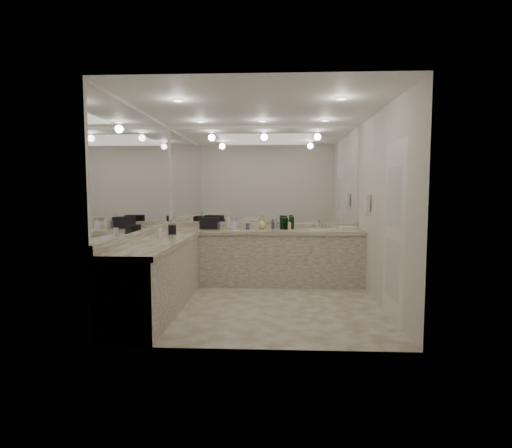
{
  "coord_description": "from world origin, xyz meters",
  "views": [
    {
      "loc": [
        0.19,
        -5.23,
        1.54
      ],
      "look_at": [
        -0.07,
        0.4,
        1.05
      ],
      "focal_mm": 28.0,
      "sensor_mm": 36.0,
      "label": 1
    }
  ],
  "objects_px": {
    "soap_bottle_b": "(234,224)",
    "soap_bottle_c": "(261,223)",
    "wall_phone": "(368,203)",
    "sink": "(322,230)",
    "hand_towel": "(348,228)",
    "black_toiletry_bag": "(210,223)",
    "soap_bottle_a": "(228,222)",
    "cream_cosmetic_case": "(251,224)"
  },
  "relations": [
    {
      "from": "wall_phone",
      "to": "soap_bottle_a",
      "type": "xyz_separation_m",
      "value": [
        -2.13,
        0.57,
        -0.33
      ]
    },
    {
      "from": "wall_phone",
      "to": "soap_bottle_b",
      "type": "distance_m",
      "value": 2.09
    },
    {
      "from": "hand_towel",
      "to": "black_toiletry_bag",
      "type": "bearing_deg",
      "value": 179.9
    },
    {
      "from": "soap_bottle_c",
      "to": "sink",
      "type": "bearing_deg",
      "value": -2.44
    },
    {
      "from": "soap_bottle_b",
      "to": "soap_bottle_c",
      "type": "distance_m",
      "value": 0.45
    },
    {
      "from": "soap_bottle_a",
      "to": "cream_cosmetic_case",
      "type": "bearing_deg",
      "value": 2.3
    },
    {
      "from": "black_toiletry_bag",
      "to": "soap_bottle_a",
      "type": "xyz_separation_m",
      "value": [
        0.3,
        0.03,
        0.03
      ]
    },
    {
      "from": "hand_towel",
      "to": "wall_phone",
      "type": "bearing_deg",
      "value": -70.95
    },
    {
      "from": "cream_cosmetic_case",
      "to": "soap_bottle_b",
      "type": "relative_size",
      "value": 1.55
    },
    {
      "from": "black_toiletry_bag",
      "to": "soap_bottle_a",
      "type": "distance_m",
      "value": 0.31
    },
    {
      "from": "sink",
      "to": "hand_towel",
      "type": "distance_m",
      "value": 0.42
    },
    {
      "from": "sink",
      "to": "soap_bottle_c",
      "type": "distance_m",
      "value": 0.98
    },
    {
      "from": "soap_bottle_c",
      "to": "black_toiletry_bag",
      "type": "bearing_deg",
      "value": -179.83
    },
    {
      "from": "soap_bottle_b",
      "to": "soap_bottle_c",
      "type": "bearing_deg",
      "value": 12.46
    },
    {
      "from": "sink",
      "to": "hand_towel",
      "type": "relative_size",
      "value": 1.71
    },
    {
      "from": "wall_phone",
      "to": "soap_bottle_a",
      "type": "bearing_deg",
      "value": 164.94
    },
    {
      "from": "wall_phone",
      "to": "cream_cosmetic_case",
      "type": "height_order",
      "value": "wall_phone"
    },
    {
      "from": "black_toiletry_bag",
      "to": "soap_bottle_c",
      "type": "bearing_deg",
      "value": 0.17
    },
    {
      "from": "wall_phone",
      "to": "soap_bottle_b",
      "type": "relative_size",
      "value": 1.28
    },
    {
      "from": "cream_cosmetic_case",
      "to": "soap_bottle_a",
      "type": "xyz_separation_m",
      "value": [
        -0.38,
        -0.02,
        0.03
      ]
    },
    {
      "from": "sink",
      "to": "hand_towel",
      "type": "bearing_deg",
      "value": 4.79
    },
    {
      "from": "wall_phone",
      "to": "black_toiletry_bag",
      "type": "bearing_deg",
      "value": 167.5
    },
    {
      "from": "black_toiletry_bag",
      "to": "hand_towel",
      "type": "relative_size",
      "value": 1.23
    },
    {
      "from": "sink",
      "to": "black_toiletry_bag",
      "type": "xyz_separation_m",
      "value": [
        -1.83,
        0.04,
        0.1
      ]
    },
    {
      "from": "wall_phone",
      "to": "soap_bottle_b",
      "type": "bearing_deg",
      "value": 167.53
    },
    {
      "from": "wall_phone",
      "to": "soap_bottle_a",
      "type": "distance_m",
      "value": 2.23
    },
    {
      "from": "cream_cosmetic_case",
      "to": "hand_towel",
      "type": "height_order",
      "value": "cream_cosmetic_case"
    },
    {
      "from": "cream_cosmetic_case",
      "to": "hand_towel",
      "type": "distance_m",
      "value": 1.56
    },
    {
      "from": "wall_phone",
      "to": "soap_bottle_c",
      "type": "relative_size",
      "value": 1.24
    },
    {
      "from": "black_toiletry_bag",
      "to": "soap_bottle_c",
      "type": "distance_m",
      "value": 0.85
    },
    {
      "from": "sink",
      "to": "cream_cosmetic_case",
      "type": "height_order",
      "value": "cream_cosmetic_case"
    },
    {
      "from": "soap_bottle_b",
      "to": "soap_bottle_c",
      "type": "xyz_separation_m",
      "value": [
        0.44,
        0.1,
        0.0
      ]
    },
    {
      "from": "wall_phone",
      "to": "hand_towel",
      "type": "distance_m",
      "value": 0.71
    },
    {
      "from": "wall_phone",
      "to": "hand_towel",
      "type": "xyz_separation_m",
      "value": [
        -0.18,
        0.54,
        -0.43
      ]
    },
    {
      "from": "black_toiletry_bag",
      "to": "sink",
      "type": "bearing_deg",
      "value": -1.23
    },
    {
      "from": "soap_bottle_a",
      "to": "sink",
      "type": "bearing_deg",
      "value": -2.72
    },
    {
      "from": "soap_bottle_a",
      "to": "soap_bottle_b",
      "type": "distance_m",
      "value": 0.17
    },
    {
      "from": "sink",
      "to": "hand_towel",
      "type": "xyz_separation_m",
      "value": [
        0.42,
        0.04,
        0.03
      ]
    },
    {
      "from": "soap_bottle_b",
      "to": "soap_bottle_a",
      "type": "bearing_deg",
      "value": 131.52
    },
    {
      "from": "wall_phone",
      "to": "soap_bottle_c",
      "type": "distance_m",
      "value": 1.71
    },
    {
      "from": "soap_bottle_a",
      "to": "soap_bottle_b",
      "type": "relative_size",
      "value": 1.24
    },
    {
      "from": "wall_phone",
      "to": "soap_bottle_a",
      "type": "height_order",
      "value": "wall_phone"
    }
  ]
}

